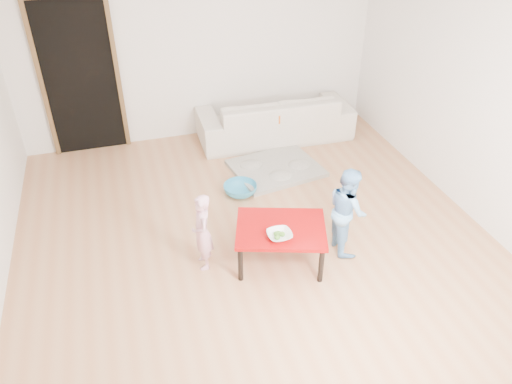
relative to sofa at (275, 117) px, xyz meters
name	(u,v)px	position (x,y,z in m)	size (l,w,h in m)	color
floor	(251,231)	(-0.96, -2.05, -0.32)	(5.00, 5.00, 0.01)	#B5784D
back_wall	(199,47)	(-0.96, 0.45, 0.98)	(5.00, 0.02, 2.60)	white
right_wall	(471,95)	(1.54, -2.05, 0.98)	(0.02, 5.00, 2.60)	white
doorway	(80,79)	(-2.56, 0.43, 0.70)	(1.02, 0.08, 2.11)	brown
sofa	(275,117)	(0.00, 0.00, 0.00)	(2.19, 0.86, 0.64)	beige
cushion	(261,115)	(-0.27, -0.20, 0.16)	(0.46, 0.41, 0.12)	orange
red_table	(280,245)	(-0.82, -2.61, -0.10)	(0.87, 0.65, 0.44)	#970809
bowl	(280,235)	(-0.88, -2.75, 0.14)	(0.24, 0.24, 0.06)	white
broccoli	(280,235)	(-0.88, -2.75, 0.14)	(0.12, 0.12, 0.06)	#2D5919
child_pink	(202,232)	(-1.56, -2.44, 0.09)	(0.30, 0.20, 0.83)	#D05E83
child_blue	(347,210)	(-0.10, -2.58, 0.16)	(0.46, 0.36, 0.95)	#68A8F2
basin	(240,189)	(-0.88, -1.31, -0.26)	(0.41, 0.41, 0.13)	teal
blanket	(276,168)	(-0.28, -0.90, -0.29)	(1.09, 0.91, 0.05)	#A59E92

